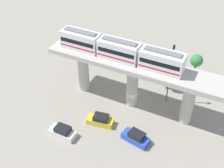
{
  "coord_description": "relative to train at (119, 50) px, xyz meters",
  "views": [
    {
      "loc": [
        35.06,
        13.77,
        33.41
      ],
      "look_at": [
        2.5,
        -2.49,
        5.12
      ],
      "focal_mm": 46.29,
      "sensor_mm": 36.0,
      "label": 1
    }
  ],
  "objects": [
    {
      "name": "parked_car_blue",
      "position": [
        7.49,
        6.46,
        -9.33
      ],
      "size": [
        2.52,
        4.45,
        1.76
      ],
      "rotation": [
        0.0,
        0.0,
        -0.18
      ],
      "color": "#284CB7",
      "rests_on": "ground"
    },
    {
      "name": "tree_mid_lot",
      "position": [
        -6.73,
        6.69,
        -6.74
      ],
      "size": [
        2.62,
        2.62,
        4.68
      ],
      "color": "brown",
      "rests_on": "ground"
    },
    {
      "name": "signal_post",
      "position": [
        -3.4,
        7.67,
        -3.97
      ],
      "size": [
        0.44,
        0.28,
        11.14
      ],
      "color": "#4C4C51",
      "rests_on": "ground"
    },
    {
      "name": "ground_plane",
      "position": [
        0.0,
        2.49,
        -10.07
      ],
      "size": [
        120.0,
        120.0,
        0.0
      ],
      "primitive_type": "plane",
      "color": "gray"
    },
    {
      "name": "viaduct",
      "position": [
        0.0,
        2.49,
        -3.69
      ],
      "size": [
        5.2,
        28.85,
        8.54
      ],
      "color": "#B7B2AA",
      "rests_on": "ground"
    },
    {
      "name": "tree_far_corner",
      "position": [
        -12.81,
        10.17,
        -6.53
      ],
      "size": [
        2.4,
        2.4,
        4.8
      ],
      "color": "brown",
      "rests_on": "ground"
    },
    {
      "name": "parked_car_yellow",
      "position": [
        6.66,
        0.04,
        -9.33
      ],
      "size": [
        2.48,
        4.44,
        1.76
      ],
      "rotation": [
        0.0,
        0.0,
        0.17
      ],
      "color": "yellow",
      "rests_on": "ground"
    },
    {
      "name": "tree_near_viaduct",
      "position": [
        -9.02,
        -4.22,
        -6.73
      ],
      "size": [
        2.81,
        2.81,
        4.78
      ],
      "color": "brown",
      "rests_on": "ground"
    },
    {
      "name": "train",
      "position": [
        0.0,
        0.0,
        0.0
      ],
      "size": [
        2.64,
        20.5,
        3.24
      ],
      "color": "silver",
      "rests_on": "viaduct"
    },
    {
      "name": "parked_car_white",
      "position": [
        11.46,
        -3.94,
        -9.33
      ],
      "size": [
        1.83,
        4.21,
        1.76
      ],
      "rotation": [
        0.0,
        0.0,
        -0.01
      ],
      "color": "white",
      "rests_on": "ground"
    }
  ]
}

